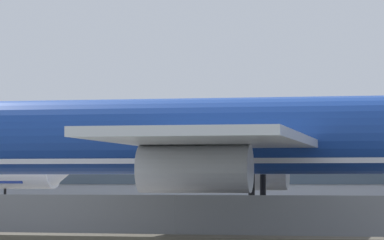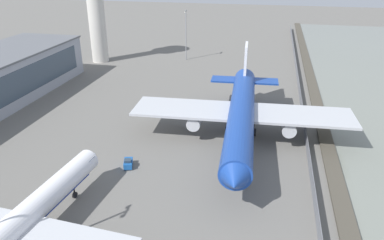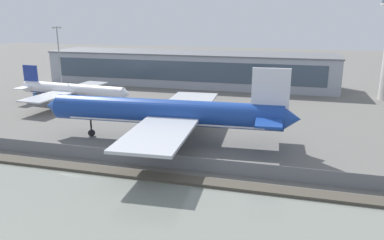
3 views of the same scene
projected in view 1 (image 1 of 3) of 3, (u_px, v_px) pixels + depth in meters
ground_plane at (234, 229)px, 81.38m from camera, size 500.00×500.00×0.00m
shoreline_seawall at (154, 240)px, 61.57m from camera, size 320.00×3.00×0.50m
perimeter_fence at (175, 218)px, 65.98m from camera, size 280.00×0.10×2.66m
cargo_jet_blue at (220, 139)px, 80.19m from camera, size 57.07×48.84×16.94m
baggage_tug at (97, 210)px, 103.47m from camera, size 3.53×2.48×1.80m
terminal_building at (229, 159)px, 151.38m from camera, size 113.24×21.94×12.77m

